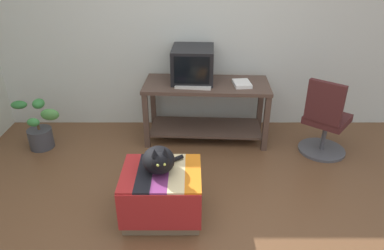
# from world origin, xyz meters

# --- Properties ---
(ground_plane) EXTENTS (14.00, 14.00, 0.00)m
(ground_plane) POSITION_xyz_m (0.00, 0.00, 0.00)
(ground_plane) COLOR brown
(back_wall) EXTENTS (8.00, 0.10, 2.60)m
(back_wall) POSITION_xyz_m (0.00, 2.05, 1.30)
(back_wall) COLOR silver
(back_wall) RESTS_ON ground_plane
(desk) EXTENTS (1.46, 0.69, 0.70)m
(desk) POSITION_xyz_m (0.19, 1.60, 0.48)
(desk) COLOR #4C382D
(desk) RESTS_ON ground_plane
(tv_monitor) EXTENTS (0.49, 0.54, 0.38)m
(tv_monitor) POSITION_xyz_m (0.03, 1.70, 0.89)
(tv_monitor) COLOR black
(tv_monitor) RESTS_ON desk
(keyboard) EXTENTS (0.42, 0.20, 0.02)m
(keyboard) POSITION_xyz_m (0.03, 1.47, 0.72)
(keyboard) COLOR beige
(keyboard) RESTS_ON desk
(book) EXTENTS (0.21, 0.26, 0.04)m
(book) POSITION_xyz_m (0.58, 1.53, 0.72)
(book) COLOR white
(book) RESTS_ON desk
(ottoman_with_blanket) EXTENTS (0.66, 0.57, 0.45)m
(ottoman_with_blanket) POSITION_xyz_m (-0.24, 0.20, 0.23)
(ottoman_with_blanket) COLOR #7A664C
(ottoman_with_blanket) RESTS_ON ground_plane
(cat) EXTENTS (0.36, 0.39, 0.28)m
(cat) POSITION_xyz_m (-0.25, 0.21, 0.56)
(cat) COLOR black
(cat) RESTS_ON ottoman_with_blanket
(potted_plant) EXTENTS (0.51, 0.37, 0.59)m
(potted_plant) POSITION_xyz_m (-1.73, 1.36, 0.23)
(potted_plant) COLOR #3D3D42
(potted_plant) RESTS_ON ground_plane
(office_chair) EXTENTS (0.59, 0.59, 0.89)m
(office_chair) POSITION_xyz_m (1.47, 1.23, 0.39)
(office_chair) COLOR #4C4C51
(office_chair) RESTS_ON ground_plane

